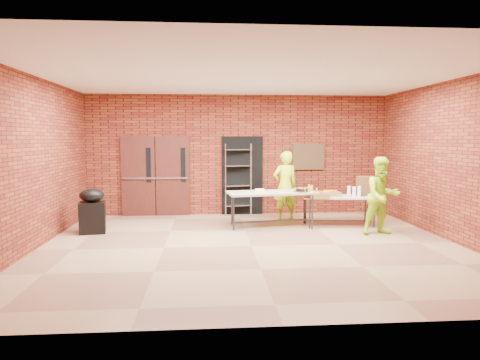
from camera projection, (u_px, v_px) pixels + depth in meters
name	position (u px, v px, depth m)	size (l,w,h in m)	color
room	(252.00, 162.00, 7.99)	(8.08, 7.08, 3.28)	#876049
double_doors	(156.00, 176.00, 11.29)	(1.78, 0.12, 2.10)	#401812
dark_doorway	(242.00, 176.00, 11.48)	(1.10, 0.06, 2.10)	black
bronze_plaque	(308.00, 157.00, 11.56)	(0.85, 0.04, 0.70)	#46341C
wire_rack	(238.00, 180.00, 11.34)	(0.70, 0.23, 1.91)	#BABAC1
table_left	(271.00, 195.00, 9.84)	(2.09, 1.10, 0.82)	tan
table_right	(339.00, 199.00, 10.01)	(1.77, 0.91, 0.70)	tan
basket_bananas	(311.00, 194.00, 9.92)	(0.49, 0.38, 0.15)	olive
basket_oranges	(331.00, 194.00, 10.01)	(0.42, 0.33, 0.13)	olive
basket_apples	(319.00, 195.00, 9.76)	(0.43, 0.34, 0.13)	olive
muffin_tray	(301.00, 190.00, 9.82)	(0.37, 0.37, 0.09)	#155220
napkin_box	(260.00, 190.00, 9.83)	(0.20, 0.13, 0.07)	white
coffee_dispenser	(365.00, 186.00, 10.12)	(0.34, 0.31, 0.45)	brown
cup_stack_front	(354.00, 192.00, 9.88)	(0.08, 0.08, 0.23)	white
cup_stack_mid	(359.00, 191.00, 9.90)	(0.08, 0.08, 0.25)	white
cup_stack_back	(349.00, 191.00, 10.04)	(0.08, 0.08, 0.23)	white
covered_grill	(92.00, 211.00, 9.23)	(0.60, 0.53, 0.97)	black
volunteer_woman	(285.00, 186.00, 10.65)	(0.63, 0.41, 1.73)	#AADF18
volunteer_man	(382.00, 196.00, 9.07)	(0.80, 0.63, 1.66)	#AADF18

